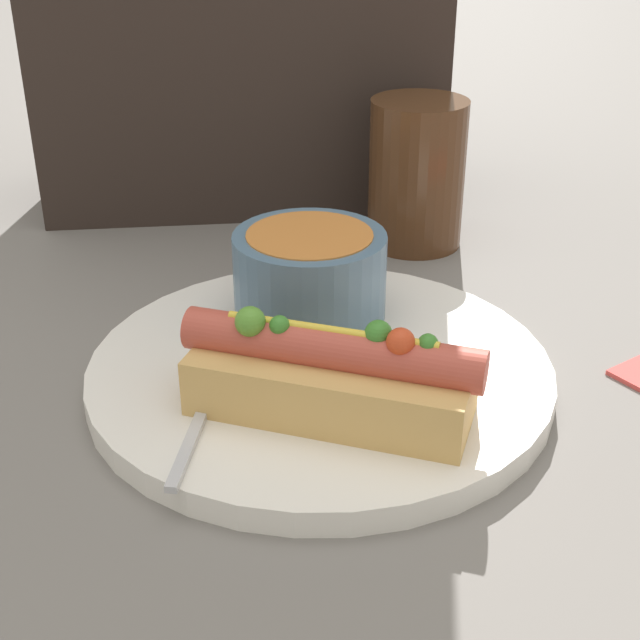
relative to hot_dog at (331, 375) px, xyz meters
name	(u,v)px	position (x,y,z in m)	size (l,w,h in m)	color
ground_plane	(320,383)	(0.00, 0.05, -0.04)	(4.00, 4.00, 0.00)	slate
dinner_plate	(320,372)	(0.00, 0.05, -0.03)	(0.28, 0.28, 0.02)	white
hot_dog	(331,375)	(0.00, 0.00, 0.00)	(0.16, 0.11, 0.06)	tan
soup_bowl	(306,272)	(0.00, 0.11, 0.01)	(0.10, 0.10, 0.06)	slate
spoon	(226,351)	(-0.06, 0.06, -0.02)	(0.06, 0.17, 0.01)	#B7B7BC
drinking_glass	(417,174)	(0.10, 0.26, 0.02)	(0.08, 0.08, 0.12)	#4C2D19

